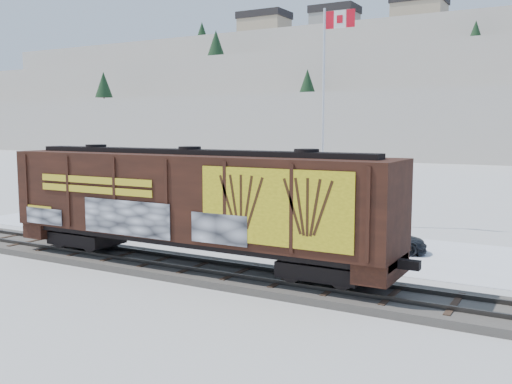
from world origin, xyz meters
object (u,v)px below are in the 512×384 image
Objects in this scene: car_white at (283,231)px; car_dark at (380,239)px; flagpole at (324,145)px; hopper_railcar at (190,200)px; car_silver at (201,223)px.

car_white reaches higher than car_dark.
flagpole is 2.60× the size of car_white.
hopper_railcar is at bearing 125.21° from car_dark.
flagpole reaches higher than hopper_railcar.
flagpole reaches higher than car_dark.
flagpole is at bearing 25.03° from car_dark.
hopper_railcar is 1.34× the size of flagpole.
car_white is at bearing 79.79° from hopper_railcar.
car_dark is (4.48, 1.30, -0.19)m from car_white.
hopper_railcar is 9.51m from car_dark.
flagpole is 2.99× the size of car_dark.
flagpole is at bearing -14.64° from car_white.
hopper_railcar is at bearing -91.20° from flagpole.
car_silver is at bearing -124.89° from flagpole.
car_dark is (9.76, 0.66, -0.05)m from car_silver.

